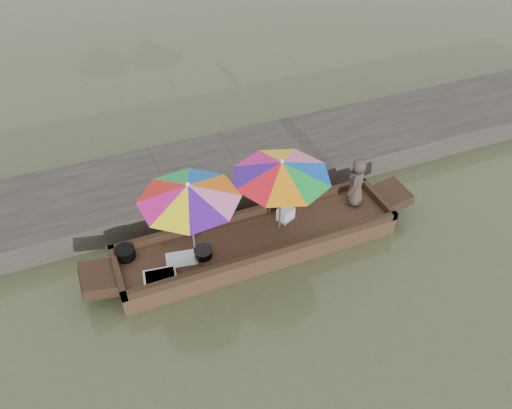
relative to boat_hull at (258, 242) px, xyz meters
name	(u,v)px	position (x,y,z in m)	size (l,w,h in m)	color
water	(258,249)	(0.00, 0.00, -0.17)	(80.00, 80.00, 0.00)	#474D35
dock	(218,172)	(0.00, 2.20, 0.08)	(22.00, 2.20, 0.50)	#2D2B26
boat_hull	(258,242)	(0.00, 0.00, 0.00)	(5.11, 1.20, 0.35)	black
cooking_pot	(125,253)	(-2.30, 0.37, 0.27)	(0.35, 0.35, 0.18)	black
tray_crayfish	(160,278)	(-1.88, -0.36, 0.22)	(0.53, 0.37, 0.09)	silver
tray_scallop	(182,260)	(-1.44, -0.09, 0.21)	(0.53, 0.37, 0.06)	silver
charcoal_grill	(203,253)	(-1.06, -0.12, 0.25)	(0.30, 0.30, 0.14)	black
supply_bag	(286,214)	(0.63, 0.20, 0.30)	(0.28, 0.22, 0.26)	silver
vendor	(357,182)	(2.07, 0.15, 0.68)	(0.49, 0.32, 1.01)	#403630
umbrella_bow	(192,220)	(-1.17, 0.00, 0.95)	(1.67, 1.67, 1.55)	orange
umbrella_stern	(281,197)	(0.42, 0.00, 0.95)	(1.71, 1.71, 1.55)	pink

